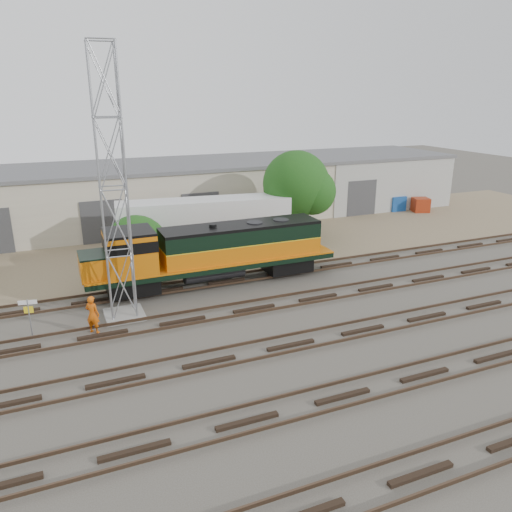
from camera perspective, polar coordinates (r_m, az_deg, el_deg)
name	(u,v)px	position (r m, az deg, el deg)	size (l,w,h in m)	color
ground	(265,321)	(26.20, 1.03, -7.41)	(140.00, 140.00, 0.00)	#47423A
dirt_strip	(188,244)	(39.49, -7.77, 1.36)	(80.00, 16.00, 0.02)	#726047
tracks	(291,345)	(23.75, 4.00, -10.11)	(80.00, 20.40, 0.28)	black
warehouse	(164,193)	(46.43, -10.49, 7.12)	(58.40, 10.40, 5.30)	beige
locomotive	(209,252)	(30.31, -5.36, 0.50)	(15.43, 2.71, 3.71)	black
signal_tower	(114,193)	(25.60, -15.97, 6.93)	(2.01, 2.01, 13.57)	gray
sign_post	(29,312)	(26.06, -24.52, -5.82)	(0.84, 0.20, 2.07)	gray
worker	(93,314)	(25.87, -18.17, -6.36)	(0.71, 0.47, 1.95)	#CF530B
semi_trailer	(209,218)	(37.23, -5.43, 4.32)	(12.90, 4.04, 3.90)	silver
dumpster_blue	(395,203)	(52.35, 15.63, 5.86)	(1.60, 1.50, 1.50)	navy
dumpster_red	(421,205)	(52.40, 18.30, 5.56)	(1.50, 1.40, 1.40)	maroon
tree_mid	(140,249)	(32.87, -13.07, 0.75)	(4.39, 4.18, 4.18)	#382619
tree_east	(300,186)	(39.68, 5.08, 7.97)	(5.52, 5.26, 7.10)	#382619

